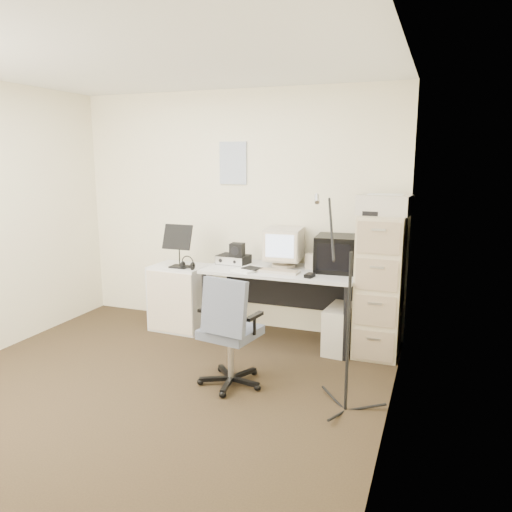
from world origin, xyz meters
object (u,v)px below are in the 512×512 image
(desk, at_px, (281,305))
(side_cart, at_px, (180,297))
(office_chair, at_px, (231,330))
(filing_cabinet, at_px, (380,285))

(desk, xyz_separation_m, side_cart, (-1.12, -0.04, -0.02))
(office_chair, bearing_deg, desk, 96.15)
(desk, bearing_deg, filing_cabinet, 1.81)
(filing_cabinet, relative_size, desk, 0.87)
(filing_cabinet, distance_m, desk, 0.99)
(filing_cabinet, bearing_deg, side_cart, -178.01)
(office_chair, height_order, side_cart, office_chair)
(desk, height_order, side_cart, desk)
(filing_cabinet, distance_m, side_cart, 2.09)
(office_chair, distance_m, side_cart, 1.49)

